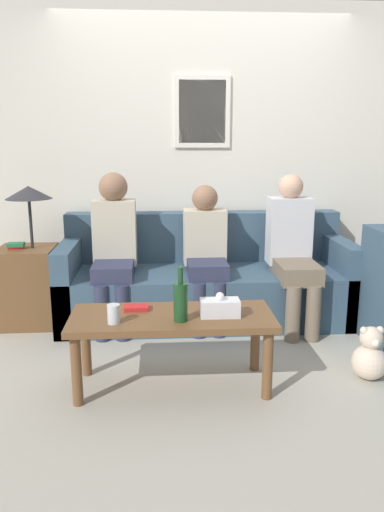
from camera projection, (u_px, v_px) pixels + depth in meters
The scene contains 13 objects.
ground_plane at pixel (212, 339), 3.76m from camera, with size 16.00×16.00×0.00m, color #ADA899.
wall_back at pixel (202, 159), 4.40m from camera, with size 9.00×0.08×2.60m.
couch_main at pixel (206, 282), 4.19m from camera, with size 2.36×0.85×0.85m.
coffee_table at pixel (172, 325), 2.96m from camera, with size 1.20×0.49×0.46m.
side_table_with_lamp at pixel (28, 277), 4.00m from camera, with size 0.45×0.44×1.12m.
wine_bottle at pixel (181, 301), 2.83m from camera, with size 0.08×0.08×0.32m.
drinking_glass at pixel (114, 314), 2.80m from camera, with size 0.07×0.07×0.11m.
book_stack at pixel (136, 308), 3.03m from camera, with size 0.15×0.10×0.03m.
tissue_box at pixel (220, 307), 2.92m from camera, with size 0.23×0.12×0.14m.
person_left at pixel (114, 244), 3.92m from camera, with size 0.34×0.60×1.22m.
person_middle at pixel (206, 250), 3.97m from camera, with size 0.34×0.58×1.12m.
person_right at pixel (293, 247), 3.95m from camera, with size 0.34×0.66×1.20m.
teddy_bear at pixel (370, 356), 3.11m from camera, with size 0.22×0.22×0.35m.
Camera 1 is at (-0.38, -3.50, 1.47)m, focal length 35.00 mm.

